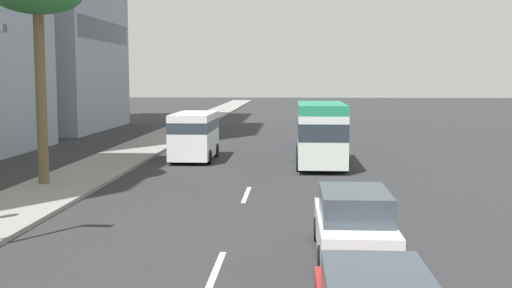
# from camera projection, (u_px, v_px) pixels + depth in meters

# --- Properties ---
(ground_plane) EXTENTS (198.00, 198.00, 0.00)m
(ground_plane) POSITION_uv_depth(u_px,v_px,m) (262.00, 157.00, 35.22)
(ground_plane) COLOR #2D2D30
(sidewalk_right) EXTENTS (162.00, 3.34, 0.15)m
(sidewalk_right) POSITION_uv_depth(u_px,v_px,m) (126.00, 155.00, 35.67)
(sidewalk_right) COLOR gray
(sidewalk_right) RESTS_ON ground_plane
(lane_stripe_mid) EXTENTS (3.20, 0.16, 0.01)m
(lane_stripe_mid) POSITION_uv_depth(u_px,v_px,m) (215.00, 271.00, 14.61)
(lane_stripe_mid) COLOR silver
(lane_stripe_mid) RESTS_ON ground_plane
(lane_stripe_far) EXTENTS (3.20, 0.16, 0.01)m
(lane_stripe_far) POSITION_uv_depth(u_px,v_px,m) (246.00, 195.00, 24.08)
(lane_stripe_far) COLOR silver
(lane_stripe_far) RESTS_ON ground_plane
(van_lead) EXTENTS (5.01, 2.17, 2.52)m
(van_lead) POSITION_uv_depth(u_px,v_px,m) (194.00, 133.00, 33.98)
(van_lead) COLOR white
(van_lead) RESTS_ON ground_plane
(car_third) EXTENTS (4.66, 1.85, 1.70)m
(car_third) POSITION_uv_depth(u_px,v_px,m) (354.00, 225.00, 15.76)
(car_third) COLOR white
(car_third) RESTS_ON ground_plane
(minibus_fourth) EXTENTS (6.32, 2.42, 3.14)m
(minibus_fourth) POSITION_uv_depth(u_px,v_px,m) (321.00, 132.00, 31.57)
(minibus_fourth) COLOR silver
(minibus_fourth) RESTS_ON ground_plane
(car_fifth) EXTENTS (4.38, 1.82, 1.71)m
(car_fifth) POSITION_uv_depth(u_px,v_px,m) (320.00, 132.00, 41.80)
(car_fifth) COLOR #1E478C
(car_fifth) RESTS_ON ground_plane
(palm_tree) EXTENTS (3.54, 3.54, 8.35)m
(palm_tree) POSITION_uv_depth(u_px,v_px,m) (38.00, 0.00, 25.08)
(palm_tree) COLOR brown
(palm_tree) RESTS_ON sidewalk_right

